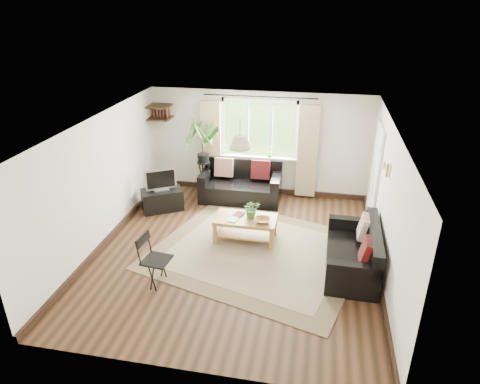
% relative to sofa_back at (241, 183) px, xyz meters
% --- Properties ---
extents(floor, '(5.50, 5.50, 0.00)m').
position_rel_sofa_back_xyz_m(floor, '(0.34, -2.24, -0.42)').
color(floor, black).
rests_on(floor, ground).
extents(ceiling, '(5.50, 5.50, 0.00)m').
position_rel_sofa_back_xyz_m(ceiling, '(0.34, -2.24, 1.98)').
color(ceiling, white).
rests_on(ceiling, floor).
extents(wall_back, '(5.00, 0.02, 2.40)m').
position_rel_sofa_back_xyz_m(wall_back, '(0.34, 0.51, 0.78)').
color(wall_back, silver).
rests_on(wall_back, floor).
extents(wall_front, '(5.00, 0.02, 2.40)m').
position_rel_sofa_back_xyz_m(wall_front, '(0.34, -4.99, 0.78)').
color(wall_front, silver).
rests_on(wall_front, floor).
extents(wall_left, '(0.02, 5.50, 2.40)m').
position_rel_sofa_back_xyz_m(wall_left, '(-2.16, -2.24, 0.78)').
color(wall_left, silver).
rests_on(wall_left, floor).
extents(wall_right, '(0.02, 5.50, 2.40)m').
position_rel_sofa_back_xyz_m(wall_right, '(2.84, -2.24, 0.78)').
color(wall_right, silver).
rests_on(wall_right, floor).
extents(rug, '(4.29, 3.94, 0.02)m').
position_rel_sofa_back_xyz_m(rug, '(0.71, -2.14, -0.41)').
color(rug, beige).
rests_on(rug, floor).
extents(window, '(2.50, 0.16, 2.16)m').
position_rel_sofa_back_xyz_m(window, '(0.34, 0.47, 1.13)').
color(window, white).
rests_on(window, wall_back).
extents(door, '(0.06, 0.96, 2.06)m').
position_rel_sofa_back_xyz_m(door, '(2.81, -0.54, 0.58)').
color(door, silver).
rests_on(door, wall_right).
extents(corner_shelf, '(0.50, 0.50, 0.34)m').
position_rel_sofa_back_xyz_m(corner_shelf, '(-1.91, 0.26, 1.47)').
color(corner_shelf, black).
rests_on(corner_shelf, wall_back).
extents(pendant_lamp, '(0.36, 0.36, 0.54)m').
position_rel_sofa_back_xyz_m(pendant_lamp, '(0.34, -1.84, 1.63)').
color(pendant_lamp, beige).
rests_on(pendant_lamp, ceiling).
extents(wall_sconce, '(0.12, 0.12, 0.28)m').
position_rel_sofa_back_xyz_m(wall_sconce, '(2.77, -1.94, 1.32)').
color(wall_sconce, beige).
rests_on(wall_sconce, wall_right).
extents(sofa_back, '(1.81, 0.93, 0.85)m').
position_rel_sofa_back_xyz_m(sofa_back, '(0.00, 0.00, 0.00)').
color(sofa_back, black).
rests_on(sofa_back, floor).
extents(sofa_right, '(1.68, 0.87, 0.78)m').
position_rel_sofa_back_xyz_m(sofa_right, '(2.36, -2.37, -0.03)').
color(sofa_right, black).
rests_on(sofa_right, floor).
extents(coffee_table, '(1.17, 0.64, 0.48)m').
position_rel_sofa_back_xyz_m(coffee_table, '(0.42, -1.73, -0.19)').
color(coffee_table, olive).
rests_on(coffee_table, floor).
extents(table_plant, '(0.38, 0.35, 0.35)m').
position_rel_sofa_back_xyz_m(table_plant, '(0.53, -1.68, 0.23)').
color(table_plant, '#3E6B2B').
rests_on(table_plant, coffee_table).
extents(bowl, '(0.31, 0.31, 0.07)m').
position_rel_sofa_back_xyz_m(bowl, '(0.76, -1.84, 0.09)').
color(bowl, olive).
rests_on(bowl, coffee_table).
extents(book_a, '(0.20, 0.25, 0.02)m').
position_rel_sofa_back_xyz_m(book_a, '(0.13, -1.84, 0.06)').
color(book_a, white).
rests_on(book_a, coffee_table).
extents(book_b, '(0.24, 0.28, 0.02)m').
position_rel_sofa_back_xyz_m(book_b, '(0.19, -1.61, 0.06)').
color(book_b, '#522421').
rests_on(book_b, coffee_table).
extents(tv_stand, '(0.99, 0.86, 0.46)m').
position_rel_sofa_back_xyz_m(tv_stand, '(-1.59, -0.80, -0.19)').
color(tv_stand, black).
rests_on(tv_stand, floor).
extents(tv, '(0.68, 0.53, 0.51)m').
position_rel_sofa_back_xyz_m(tv, '(-1.59, -0.80, 0.29)').
color(tv, '#A5A5AA').
rests_on(tv, tv_stand).
extents(palm_stand, '(0.78, 0.78, 1.79)m').
position_rel_sofa_back_xyz_m(palm_stand, '(-0.89, 0.10, 0.47)').
color(palm_stand, black).
rests_on(palm_stand, floor).
extents(folding_chair, '(0.50, 0.50, 0.88)m').
position_rel_sofa_back_xyz_m(folding_chair, '(-0.72, -3.36, 0.01)').
color(folding_chair, black).
rests_on(folding_chair, floor).
extents(sill_plant, '(0.14, 0.10, 0.27)m').
position_rel_sofa_back_xyz_m(sill_plant, '(0.59, 0.39, 0.64)').
color(sill_plant, '#2D6023').
rests_on(sill_plant, window).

